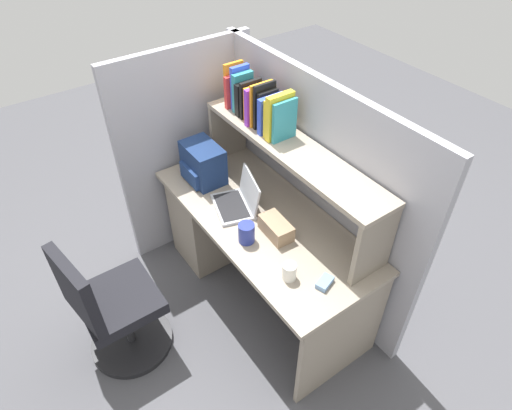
# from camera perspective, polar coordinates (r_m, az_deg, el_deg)

# --- Properties ---
(ground_plane) EXTENTS (8.00, 8.00, 0.00)m
(ground_plane) POSITION_cam_1_polar(r_m,az_deg,el_deg) (3.29, 0.72, -10.88)
(ground_plane) COLOR #4C4C51
(desk) EXTENTS (1.60, 0.70, 0.73)m
(desk) POSITION_cam_1_polar(r_m,az_deg,el_deg) (3.21, -3.27, -1.92)
(desk) COLOR gray
(desk) RESTS_ON ground_plane
(cubicle_partition_rear) EXTENTS (1.84, 0.05, 1.55)m
(cubicle_partition_rear) POSITION_cam_1_polar(r_m,az_deg,el_deg) (2.91, 6.94, 2.09)
(cubicle_partition_rear) COLOR #9E9EA8
(cubicle_partition_rear) RESTS_ON ground_plane
(cubicle_partition_left) EXTENTS (0.05, 1.06, 1.55)m
(cubicle_partition_left) POSITION_cam_1_polar(r_m,az_deg,el_deg) (3.29, -8.63, 6.99)
(cubicle_partition_left) COLOR #9E9EA8
(cubicle_partition_left) RESTS_ON ground_plane
(overhead_hutch) EXTENTS (1.44, 0.28, 0.45)m
(overhead_hutch) POSITION_cam_1_polar(r_m,az_deg,el_deg) (2.63, 4.48, 5.88)
(overhead_hutch) COLOR gray
(overhead_hutch) RESTS_ON desk
(reference_books_on_shelf) EXTENTS (0.56, 0.19, 0.28)m
(reference_books_on_shelf) POSITION_cam_1_polar(r_m,az_deg,el_deg) (2.74, 0.23, 12.99)
(reference_books_on_shelf) COLOR orange
(reference_books_on_shelf) RESTS_ON overhead_hutch
(laptop) EXTENTS (0.37, 0.33, 0.22)m
(laptop) POSITION_cam_1_polar(r_m,az_deg,el_deg) (2.79, -2.20, 0.58)
(laptop) COLOR #B7BABF
(laptop) RESTS_ON desk
(backpack) EXTENTS (0.30, 0.22, 0.26)m
(backpack) POSITION_cam_1_polar(r_m,az_deg,el_deg) (2.99, -6.91, 5.32)
(backpack) COLOR navy
(backpack) RESTS_ON desk
(computer_mouse) EXTENTS (0.09, 0.12, 0.03)m
(computer_mouse) POSITION_cam_1_polar(r_m,az_deg,el_deg) (2.40, 8.84, -9.82)
(computer_mouse) COLOR #7299C6
(computer_mouse) RESTS_ON desk
(paper_cup) EXTENTS (0.08, 0.08, 0.10)m
(paper_cup) POSITION_cam_1_polar(r_m,az_deg,el_deg) (2.38, 4.31, -8.56)
(paper_cup) COLOR white
(paper_cup) RESTS_ON desk
(tissue_box) EXTENTS (0.23, 0.13, 0.10)m
(tissue_box) POSITION_cam_1_polar(r_m,az_deg,el_deg) (2.61, 2.61, -2.96)
(tissue_box) COLOR #9E7F60
(tissue_box) RESTS_ON desk
(snack_canister) EXTENTS (0.10, 0.10, 0.13)m
(snack_canister) POSITION_cam_1_polar(r_m,az_deg,el_deg) (2.56, -1.23, -3.61)
(snack_canister) COLOR navy
(snack_canister) RESTS_ON desk
(office_chair) EXTENTS (0.52, 0.52, 0.93)m
(office_chair) POSITION_cam_1_polar(r_m,az_deg,el_deg) (2.83, -17.96, -12.92)
(office_chair) COLOR black
(office_chair) RESTS_ON ground_plane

